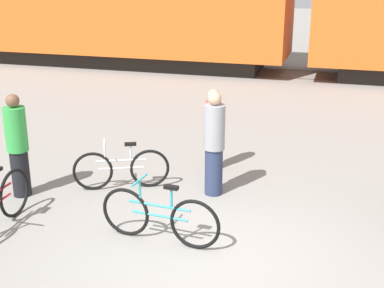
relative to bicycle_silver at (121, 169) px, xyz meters
The scene contains 8 objects.
ground_plane 2.76m from the bicycle_silver, 43.01° to the right, with size 80.00×80.00×0.00m, color gray.
rail_near 10.27m from the bicycle_silver, 78.76° to the left, with size 36.38×0.07×0.01m, color #4C4238.
rail_far 11.68m from the bicycle_silver, 80.13° to the left, with size 36.38×0.07×0.01m, color #4C4238.
bicycle_silver is the anchor object (origin of this frame).
bicycle_teal 2.01m from the bicycle_silver, 51.68° to the right, with size 1.79×0.46×0.91m.
person_in_red 1.90m from the bicycle_silver, 45.41° to the left, with size 0.29×0.29×1.55m.
person_in_green 1.75m from the bicycle_silver, 154.36° to the right, with size 0.35×0.35×1.75m.
person_in_grey 1.68m from the bicycle_silver, ahead, with size 0.35×0.35×1.78m.
Camera 1 is at (1.54, -6.02, 3.76)m, focal length 50.00 mm.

